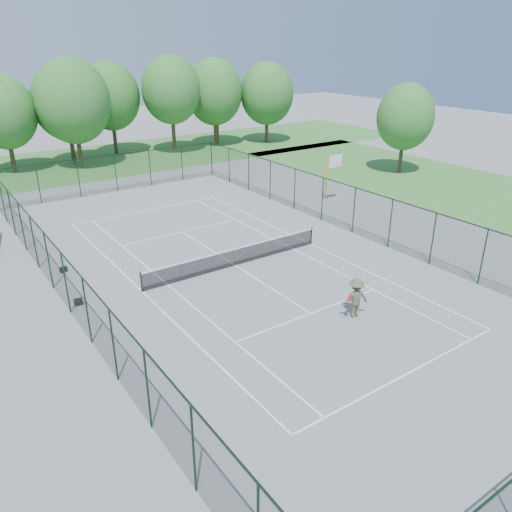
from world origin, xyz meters
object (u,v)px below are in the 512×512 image
(tennis_net, at_px, (235,256))
(basketball_goal, at_px, (331,168))
(sports_bag_a, at_px, (78,302))
(tennis_player, at_px, (356,298))

(tennis_net, distance_m, basketball_goal, 13.96)
(sports_bag_a, bearing_deg, basketball_goal, 20.11)
(tennis_net, bearing_deg, tennis_player, -79.32)
(tennis_net, relative_size, sports_bag_a, 29.21)
(tennis_net, height_order, sports_bag_a, tennis_net)
(tennis_net, xyz_separation_m, basketball_goal, (12.47, 5.95, 1.99))
(basketball_goal, relative_size, sports_bag_a, 9.62)
(tennis_net, relative_size, basketball_goal, 3.04)
(tennis_player, bearing_deg, sports_bag_a, 140.44)
(basketball_goal, bearing_deg, sports_bag_a, -165.43)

